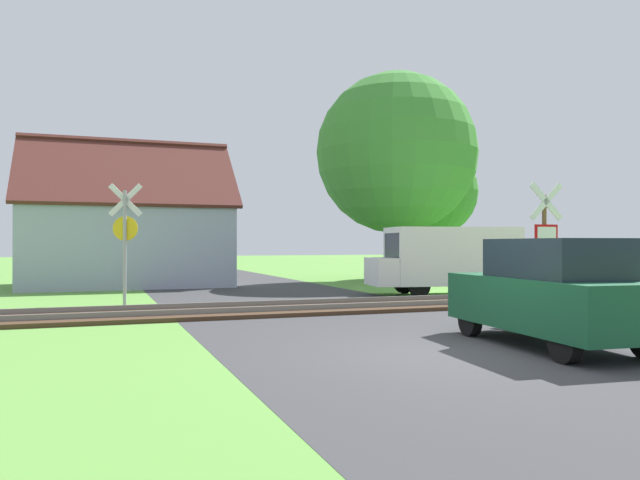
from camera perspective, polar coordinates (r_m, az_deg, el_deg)
ground_plane at (r=9.97m, az=12.78°, el=-10.14°), size 160.00×160.00×0.00m
road_asphalt at (r=11.68m, az=7.40°, el=-8.68°), size 7.22×80.00×0.01m
rail_track at (r=15.98m, az=-0.46°, el=-6.24°), size 60.00×2.60×0.22m
stop_sign_near at (r=15.00m, az=19.90°, el=-0.14°), size 0.88×0.15×3.09m
crossing_sign_far at (r=17.01m, az=-17.40°, el=0.52°), size 0.85×0.26×3.28m
house at (r=26.61m, az=-17.24°, el=-0.05°), size 8.24×6.29×5.99m
tree_right at (r=28.04m, az=7.00°, el=7.88°), size 7.11×7.11×9.27m
tree_far at (r=31.50m, az=10.26°, el=4.36°), size 4.44×4.44×6.52m
mail_truck at (r=21.16m, az=11.56°, el=-1.58°), size 5.14×2.63×2.24m
parked_car at (r=10.96m, az=20.33°, el=-4.52°), size 1.98×4.13×1.78m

